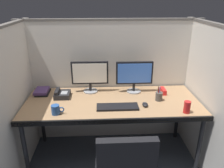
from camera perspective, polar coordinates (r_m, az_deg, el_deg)
The scene contains 14 objects.
cubicle_partition_rear at distance 2.81m, azimuth -0.44°, elevation 0.53°, with size 2.21×0.06×1.57m.
cubicle_partition_left at distance 2.47m, azimuth -23.56°, elevation -4.57°, with size 0.06×1.41×1.57m.
cubicle_partition_right at distance 2.57m, azimuth 23.00°, elevation -3.50°, with size 0.06×1.41×1.57m.
desk at distance 2.44m, azimuth 0.08°, elevation -5.55°, with size 1.90×0.80×0.74m.
monitor_left at distance 2.59m, azimuth -5.73°, elevation 2.41°, with size 0.43×0.17×0.37m.
monitor_right at distance 2.59m, azimuth 5.80°, elevation 2.39°, with size 0.43×0.17×0.37m.
keyboard_main at distance 2.28m, azimuth 1.43°, elevation -5.94°, with size 0.43×0.15×0.02m, color black.
computer_mouse at distance 2.34m, azimuth 8.57°, elevation -5.27°, with size 0.06×0.10×0.04m.
desk_phone at distance 2.57m, azimuth -12.85°, elevation -2.61°, with size 0.17×0.19×0.09m.
soda_can at distance 2.29m, azimuth 18.84°, elevation -5.66°, with size 0.07×0.07×0.12m, color red.
book_stack at distance 2.72m, azimuth -17.65°, elevation -1.87°, with size 0.16×0.21×0.05m.
pen_cup at distance 2.47m, azimuth 12.05°, elevation -3.12°, with size 0.08×0.08×0.17m.
red_stapler at distance 2.68m, azimuth 13.10°, elevation -1.74°, with size 0.04×0.15×0.06m, color red.
coffee_mug at distance 2.22m, azimuth -14.34°, elevation -6.46°, with size 0.13×0.08×0.09m.
Camera 1 is at (-0.12, -1.87, 1.81)m, focal length 35.32 mm.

